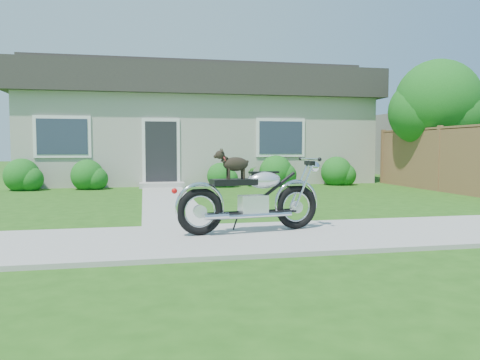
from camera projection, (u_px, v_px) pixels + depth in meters
The scene contains 11 objects.
ground at pixel (292, 237), 6.65m from camera, with size 80.00×80.00×0.00m, color #235114.
sidewalk at pixel (292, 235), 6.64m from camera, with size 24.00×2.20×0.04m, color #9E9B93.
walkway at pixel (168, 200), 11.23m from camera, with size 1.20×8.00×0.03m, color #9E9B93.
house at pixel (197, 125), 18.21m from camera, with size 12.60×7.03×4.50m.
fence at pixel (439, 159), 13.47m from camera, with size 0.12×6.62×1.90m.
tree_near at pixel (442, 106), 14.69m from camera, with size 2.68×2.63×4.03m.
tree_far at pixel (435, 112), 17.90m from camera, with size 2.70×2.65×4.07m.
shrub_row at pixel (200, 174), 14.86m from camera, with size 10.95×1.09×1.09m.
potted_plant_left at pixel (86, 178), 14.22m from camera, with size 0.60×0.52×0.67m, color #1A4D14.
potted_plant_right at pixel (252, 176), 15.26m from camera, with size 0.36×0.36×0.65m, color #27681C.
motorcycle_with_dog at pixel (252, 197), 6.79m from camera, with size 2.22×0.67×1.19m.
Camera 1 is at (-2.05, -6.29, 1.27)m, focal length 35.00 mm.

